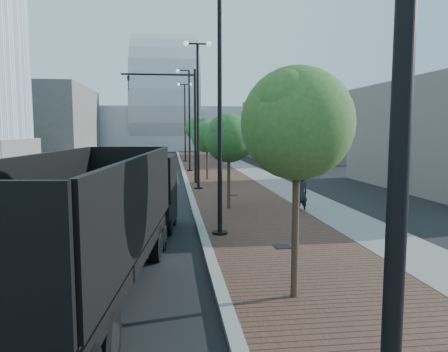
{
  "coord_description": "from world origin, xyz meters",
  "views": [
    {
      "loc": [
        -1.13,
        -5.06,
        3.86
      ],
      "look_at": [
        1.0,
        12.0,
        2.0
      ],
      "focal_mm": 34.38,
      "sensor_mm": 36.0,
      "label": 1
    }
  ],
  "objects": [
    {
      "name": "curb",
      "position": [
        0.0,
        40.0,
        0.07
      ],
      "size": [
        0.3,
        140.0,
        0.14
      ],
      "primitive_type": "cube",
      "color": "gray",
      "rests_on": "ground"
    },
    {
      "name": "streetlight_2",
      "position": [
        0.6,
        22.0,
        4.82
      ],
      "size": [
        1.72,
        0.56,
        9.28
      ],
      "color": "black",
      "rests_on": "ground"
    },
    {
      "name": "commercial_block_ne",
      "position": [
        16.0,
        50.0,
        4.0
      ],
      "size": [
        12.0,
        22.0,
        8.0
      ],
      "primitive_type": "cube",
      "color": "#66615C",
      "rests_on": "ground"
    },
    {
      "name": "tree_3",
      "position": [
        1.65,
        39.02,
        3.98
      ],
      "size": [
        2.51,
        2.48,
        5.24
      ],
      "color": "#382619",
      "rests_on": "ground"
    },
    {
      "name": "dark_car_mid",
      "position": [
        -6.85,
        30.12,
        0.67
      ],
      "size": [
        3.98,
        5.27,
        1.33
      ],
      "primitive_type": "imported",
      "rotation": [
        0.0,
        0.0,
        0.42
      ],
      "color": "black",
      "rests_on": "ground"
    },
    {
      "name": "streetlight_3",
      "position": [
        0.49,
        34.0,
        4.34
      ],
      "size": [
        1.44,
        0.56,
        9.21
      ],
      "color": "black",
      "rests_on": "ground"
    },
    {
      "name": "dark_car_far",
      "position": [
        -3.45,
        47.47,
        0.68
      ],
      "size": [
        2.91,
        4.98,
        1.36
      ],
      "primitive_type": "imported",
      "rotation": [
        0.0,
        0.0,
        -0.23
      ],
      "color": "black",
      "rests_on": "ground"
    },
    {
      "name": "streetlight_1",
      "position": [
        0.49,
        10.0,
        4.34
      ],
      "size": [
        1.44,
        0.56,
        9.21
      ],
      "color": "black",
      "rests_on": "ground"
    },
    {
      "name": "convention_center",
      "position": [
        -2.0,
        85.0,
        6.0
      ],
      "size": [
        50.0,
        30.0,
        50.0
      ],
      "color": "#ABB0B6",
      "rests_on": "ground"
    },
    {
      "name": "traffic_mast",
      "position": [
        -0.3,
        25.0,
        4.98
      ],
      "size": [
        5.09,
        0.2,
        8.0
      ],
      "color": "black",
      "rests_on": "ground"
    },
    {
      "name": "tree_0",
      "position": [
        1.65,
        4.02,
        3.98
      ],
      "size": [
        2.5,
        2.47,
        5.23
      ],
      "color": "#382619",
      "rests_on": "ground"
    },
    {
      "name": "sidewalk",
      "position": [
        3.5,
        40.0,
        0.06
      ],
      "size": [
        7.0,
        140.0,
        0.12
      ],
      "primitive_type": "cube",
      "color": "#4C2D23",
      "rests_on": "ground"
    },
    {
      "name": "pedestrian",
      "position": [
        4.87,
        14.04,
        0.91
      ],
      "size": [
        0.75,
        0.59,
        1.82
      ],
      "primitive_type": "imported",
      "rotation": [
        0.0,
        0.0,
        3.4
      ],
      "color": "black",
      "rests_on": "ground"
    },
    {
      "name": "white_sedan",
      "position": [
        -3.55,
        17.74,
        0.71
      ],
      "size": [
        2.38,
        4.55,
        1.43
      ],
      "primitive_type": "imported",
      "rotation": [
        0.0,
        0.0,
        -0.21
      ],
      "color": "white",
      "rests_on": "ground"
    },
    {
      "name": "tree_1",
      "position": [
        1.65,
        15.02,
        3.45
      ],
      "size": [
        2.37,
        2.32,
        4.63
      ],
      "color": "#382619",
      "rests_on": "ground"
    },
    {
      "name": "dump_truck",
      "position": [
        -2.55,
        7.95,
        1.4
      ],
      "size": [
        3.77,
        13.51,
        3.32
      ],
      "rotation": [
        0.0,
        0.0,
        -0.1
      ],
      "color": "black",
      "rests_on": "ground"
    },
    {
      "name": "west_sidewalk",
      "position": [
        -13.0,
        40.0,
        0.06
      ],
      "size": [
        4.0,
        140.0,
        0.12
      ],
      "primitive_type": "cube",
      "color": "slate",
      "rests_on": "ground"
    },
    {
      "name": "utility_cover_1",
      "position": [
        2.4,
        8.0,
        0.13
      ],
      "size": [
        0.5,
        0.5,
        0.02
      ],
      "primitive_type": "cube",
      "color": "black",
      "rests_on": "sidewalk"
    },
    {
      "name": "tree_2",
      "position": [
        1.65,
        27.02,
        3.34
      ],
      "size": [
        2.43,
        2.39,
        4.55
      ],
      "color": "#382619",
      "rests_on": "ground"
    },
    {
      "name": "streetlight_4",
      "position": [
        0.6,
        46.0,
        4.82
      ],
      "size": [
        1.72,
        0.56,
        9.28
      ],
      "color": "black",
      "rests_on": "ground"
    },
    {
      "name": "concrete_strip",
      "position": [
        6.2,
        40.0,
        0.07
      ],
      "size": [
        2.4,
        140.0,
        0.13
      ],
      "primitive_type": "cube",
      "color": "slate",
      "rests_on": "ground"
    },
    {
      "name": "commercial_block_nw",
      "position": [
        -20.0,
        60.0,
        5.0
      ],
      "size": [
        14.0,
        20.0,
        10.0
      ],
      "primitive_type": "cube",
      "color": "#5E5955",
      "rests_on": "ground"
    },
    {
      "name": "utility_cover_2",
      "position": [
        2.4,
        19.0,
        0.13
      ],
      "size": [
        0.5,
        0.5,
        0.02
      ],
      "primitive_type": "cube",
      "color": "black",
      "rests_on": "sidewalk"
    }
  ]
}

